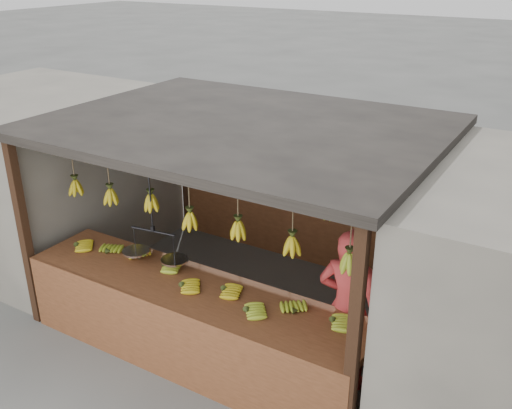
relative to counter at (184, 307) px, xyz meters
The scene contains 8 objects.
ground 1.43m from the counter, 92.31° to the left, with size 80.00×80.00×0.00m, color #5B5B57.
stall 2.00m from the counter, 91.82° to the left, with size 4.30×3.30×2.40m.
neighbor_left 3.88m from the counter, 161.34° to the left, with size 3.00×3.00×2.30m, color slate.
counter is the anchor object (origin of this frame).
hanging_bananas 1.53m from the counter, 92.09° to the left, with size 3.59×2.23×0.39m.
balance_scale 0.72m from the counter, 157.33° to the left, with size 0.78×0.36×0.95m.
vendor 1.68m from the counter, 22.20° to the left, with size 0.64×0.42×1.74m, color #BF3333.
bag_bundles 3.21m from the counter, 53.80° to the left, with size 0.08×0.26×1.24m.
Camera 1 is at (3.26, -5.13, 4.05)m, focal length 40.00 mm.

